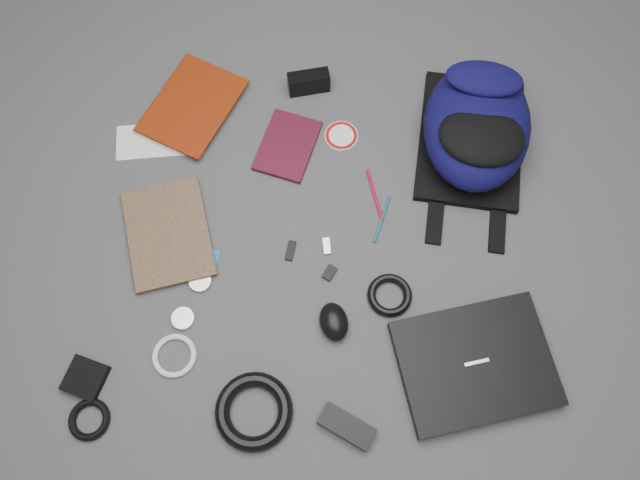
# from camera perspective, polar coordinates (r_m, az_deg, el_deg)

# --- Properties ---
(ground) EXTENTS (4.00, 4.00, 0.00)m
(ground) POSITION_cam_1_polar(r_m,az_deg,el_deg) (1.57, -0.00, -0.26)
(ground) COLOR #4F4F51
(ground) RESTS_ON ground
(backpack) EXTENTS (0.30, 0.43, 0.18)m
(backpack) POSITION_cam_1_polar(r_m,az_deg,el_deg) (1.66, 14.15, 10.18)
(backpack) COLOR black
(backpack) RESTS_ON ground
(laptop) EXTENTS (0.42, 0.37, 0.03)m
(laptop) POSITION_cam_1_polar(r_m,az_deg,el_deg) (1.51, 13.99, -10.91)
(laptop) COLOR black
(laptop) RESTS_ON ground
(textbook_red) EXTENTS (0.28, 0.33, 0.03)m
(textbook_red) POSITION_cam_1_polar(r_m,az_deg,el_deg) (1.81, -14.39, 12.99)
(textbook_red) COLOR maroon
(textbook_red) RESTS_ON ground
(comic_book) EXTENTS (0.29, 0.33, 0.02)m
(comic_book) POSITION_cam_1_polar(r_m,az_deg,el_deg) (1.63, -17.13, -0.25)
(comic_book) COLOR #C57E0E
(comic_book) RESTS_ON ground
(envelope) EXTENTS (0.25, 0.15, 0.00)m
(envelope) POSITION_cam_1_polar(r_m,az_deg,el_deg) (1.75, -14.46, 8.84)
(envelope) COLOR white
(envelope) RESTS_ON ground
(dvd_case) EXTENTS (0.17, 0.21, 0.02)m
(dvd_case) POSITION_cam_1_polar(r_m,az_deg,el_deg) (1.68, -2.99, 8.60)
(dvd_case) COLOR #3C0B17
(dvd_case) RESTS_ON ground
(compact_camera) EXTENTS (0.12, 0.07, 0.06)m
(compact_camera) POSITION_cam_1_polar(r_m,az_deg,el_deg) (1.76, -1.04, 14.22)
(compact_camera) COLOR black
(compact_camera) RESTS_ON ground
(sticker_disc) EXTENTS (0.10, 0.10, 0.00)m
(sticker_disc) POSITION_cam_1_polar(r_m,az_deg,el_deg) (1.70, 1.96, 9.51)
(sticker_disc) COLOR white
(sticker_disc) RESTS_ON ground
(pen_teal) EXTENTS (0.04, 0.13, 0.01)m
(pen_teal) POSITION_cam_1_polar(r_m,az_deg,el_deg) (1.59, 5.69, 1.90)
(pen_teal) COLOR #0C666D
(pen_teal) RESTS_ON ground
(pen_red) EXTENTS (0.06, 0.14, 0.01)m
(pen_red) POSITION_cam_1_polar(r_m,az_deg,el_deg) (1.62, 5.01, 4.11)
(pen_red) COLOR #B10D29
(pen_red) RESTS_ON ground
(id_badge) EXTENTS (0.06, 0.08, 0.00)m
(id_badge) POSITION_cam_1_polar(r_m,az_deg,el_deg) (1.57, -10.33, -2.08)
(id_badge) COLOR #1868B7
(id_badge) RESTS_ON ground
(usb_black) EXTENTS (0.02, 0.05, 0.01)m
(usb_black) POSITION_cam_1_polar(r_m,az_deg,el_deg) (1.56, -2.70, -0.98)
(usb_black) COLOR black
(usb_black) RESTS_ON ground
(usb_silver) EXTENTS (0.03, 0.05, 0.01)m
(usb_silver) POSITION_cam_1_polar(r_m,az_deg,el_deg) (1.56, 0.62, -0.56)
(usb_silver) COLOR #BEBDC0
(usb_silver) RESTS_ON ground
(key_fob) EXTENTS (0.04, 0.04, 0.01)m
(key_fob) POSITION_cam_1_polar(r_m,az_deg,el_deg) (1.54, 0.87, -3.02)
(key_fob) COLOR black
(key_fob) RESTS_ON ground
(mouse) EXTENTS (0.10, 0.11, 0.05)m
(mouse) POSITION_cam_1_polar(r_m,az_deg,el_deg) (1.48, 1.27, -7.48)
(mouse) COLOR black
(mouse) RESTS_ON ground
(headphone_left) EXTENTS (0.06, 0.06, 0.01)m
(headphone_left) POSITION_cam_1_polar(r_m,az_deg,el_deg) (1.54, -12.42, -7.03)
(headphone_left) COLOR silver
(headphone_left) RESTS_ON ground
(headphone_right) EXTENTS (0.07, 0.07, 0.01)m
(headphone_right) POSITION_cam_1_polar(r_m,az_deg,el_deg) (1.56, -10.90, -3.74)
(headphone_right) COLOR silver
(headphone_right) RESTS_ON ground
(cable_coil) EXTENTS (0.14, 0.14, 0.02)m
(cable_coil) POSITION_cam_1_polar(r_m,az_deg,el_deg) (1.52, 6.38, -5.04)
(cable_coil) COLOR black
(cable_coil) RESTS_ON ground
(power_brick) EXTENTS (0.14, 0.10, 0.03)m
(power_brick) POSITION_cam_1_polar(r_m,az_deg,el_deg) (1.46, 2.45, -16.66)
(power_brick) COLOR black
(power_brick) RESTS_ON ground
(power_cord_coil) EXTENTS (0.22, 0.22, 0.03)m
(power_cord_coil) POSITION_cam_1_polar(r_m,az_deg,el_deg) (1.46, -6.06, -15.30)
(power_cord_coil) COLOR black
(power_cord_coil) RESTS_ON ground
(pouch) EXTENTS (0.10, 0.10, 0.02)m
(pouch) POSITION_cam_1_polar(r_m,az_deg,el_deg) (1.57, -20.66, -11.74)
(pouch) COLOR black
(pouch) RESTS_ON ground
(earbud_coil) EXTENTS (0.12, 0.12, 0.02)m
(earbud_coil) POSITION_cam_1_polar(r_m,az_deg,el_deg) (1.55, -20.34, -15.14)
(earbud_coil) COLOR black
(earbud_coil) RESTS_ON ground
(white_cable_coil) EXTENTS (0.13, 0.13, 0.01)m
(white_cable_coil) POSITION_cam_1_polar(r_m,az_deg,el_deg) (1.52, -13.18, -10.25)
(white_cable_coil) COLOR white
(white_cable_coil) RESTS_ON ground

